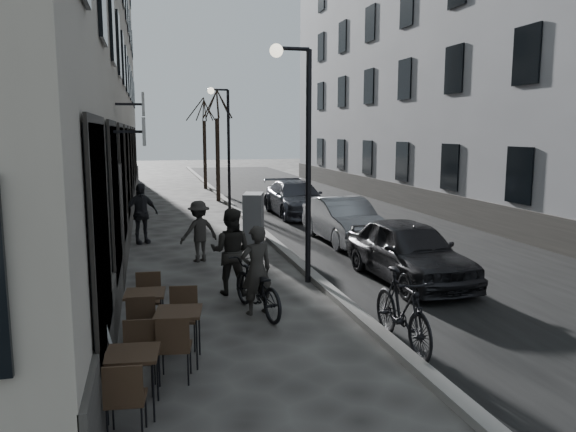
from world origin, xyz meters
name	(u,v)px	position (x,y,z in m)	size (l,w,h in m)	color
ground	(447,411)	(0.00, 0.00, 0.00)	(120.00, 120.00, 0.00)	#312F2D
road	(330,213)	(3.85, 16.00, 0.00)	(7.30, 60.00, 0.00)	black
kerb	(242,215)	(0.20, 16.00, 0.06)	(0.25, 60.00, 0.12)	gray
building_right	(456,19)	(9.50, 16.50, 8.00)	(4.00, 35.00, 16.00)	gray
streetlamp_near	(301,138)	(-0.17, 6.00, 3.16)	(0.90, 0.28, 5.09)	black
streetlamp_far	(224,135)	(-0.17, 18.00, 3.16)	(0.90, 0.28, 5.09)	black
tree_near	(217,102)	(-0.10, 21.00, 4.66)	(2.40, 2.40, 5.70)	black
tree_far	(204,107)	(-0.10, 27.00, 4.66)	(2.40, 2.40, 5.70)	black
bistro_set_a	(133,376)	(-3.62, 0.89, 0.46)	(0.68, 1.54, 0.89)	black
bistro_set_b	(179,331)	(-3.01, 2.23, 0.48)	(0.73, 1.61, 0.93)	black
bistro_set_c	(145,310)	(-3.48, 3.36, 0.47)	(0.67, 1.56, 0.91)	black
sign_board	(110,355)	(-3.93, 1.73, 0.40)	(0.49, 0.63, 1.00)	black
utility_cabinet	(254,218)	(-0.35, 10.62, 0.75)	(0.55, 0.99, 1.49)	slate
bicycle	(257,287)	(-1.51, 4.13, 0.50)	(0.66, 1.91, 1.00)	black
cyclist_rider	(256,270)	(-1.51, 4.13, 0.82)	(0.60, 0.39, 1.64)	#282522
pedestrian_near	(231,251)	(-1.78, 5.52, 0.89)	(0.86, 0.67, 1.77)	black
pedestrian_mid	(199,231)	(-2.14, 8.61, 0.78)	(1.01, 0.58, 1.57)	#292724
pedestrian_far	(141,214)	(-3.60, 11.37, 0.90)	(1.05, 0.44, 1.79)	black
car_near	(409,251)	(2.18, 5.52, 0.69)	(1.63, 4.05, 1.38)	black
car_mid	(344,220)	(2.30, 10.06, 0.66)	(1.41, 4.03, 1.33)	gray
car_far	(296,198)	(2.30, 15.66, 0.67)	(1.89, 4.64, 1.35)	#373941
moped	(402,310)	(0.35, 2.00, 0.60)	(0.56, 1.98, 1.19)	black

